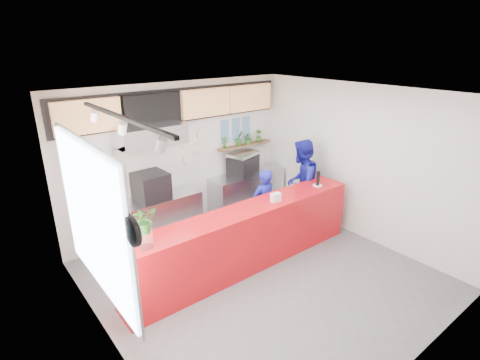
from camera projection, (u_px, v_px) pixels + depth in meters
floor at (261, 276)px, 6.29m from camera, size 5.00×5.00×0.00m
ceiling at (266, 95)px, 5.24m from camera, size 5.00×5.00×0.00m
wall_back at (181, 157)px, 7.60m from camera, size 5.00×0.00×5.00m
wall_left at (102, 246)px, 4.30m from camera, size 0.00×5.00×5.00m
wall_right at (359, 163)px, 7.23m from camera, size 0.00×5.00×5.00m
service_counter at (246, 238)px, 6.39m from camera, size 4.50×0.60×1.10m
cream_band at (178, 102)px, 7.20m from camera, size 5.00×0.02×0.80m
prep_bench at (156, 220)px, 7.27m from camera, size 1.80×0.60×0.90m
panini_oven at (151, 186)px, 7.01m from camera, size 0.60×0.60×0.51m
extraction_hood at (150, 135)px, 6.64m from camera, size 1.20×0.70×0.35m
hood_lip at (151, 145)px, 6.71m from camera, size 1.20×0.69×0.31m
right_bench at (247, 192)px, 8.62m from camera, size 1.80×0.60×0.90m
espresso_machine at (243, 165)px, 8.32m from camera, size 0.79×0.67×0.43m
espresso_tray at (243, 154)px, 8.23m from camera, size 0.79×0.65×0.06m
herb_shelf at (245, 145)px, 8.46m from camera, size 1.40×0.18×0.04m
menu_board_far_left at (88, 117)px, 6.12m from camera, size 1.10×0.10×0.55m
menu_board_mid_left at (153, 109)px, 6.80m from camera, size 1.10×0.10×0.55m
menu_board_mid_right at (206, 103)px, 7.47m from camera, size 1.10×0.10×0.55m
menu_board_far_right at (250, 98)px, 8.15m from camera, size 1.10×0.10×0.55m
soffit at (179, 105)px, 7.20m from camera, size 4.80×0.04×0.65m
window_pane at (93, 220)px, 4.47m from camera, size 0.04×2.20×1.90m
window_frame at (95, 220)px, 4.48m from camera, size 0.03×2.30×2.00m
wall_clock_rim at (132, 231)px, 3.48m from camera, size 0.05×0.30×0.30m
wall_clock_face at (136, 231)px, 3.49m from camera, size 0.02×0.26×0.26m
track_rail at (121, 117)px, 4.03m from camera, size 0.05×2.40×0.04m
dec_plate_a at (187, 144)px, 7.57m from camera, size 0.24×0.03×0.24m
dec_plate_b at (200, 146)px, 7.78m from camera, size 0.24×0.03×0.24m
dec_plate_c at (188, 158)px, 7.68m from camera, size 0.24×0.03×0.24m
dec_plate_d at (202, 134)px, 7.73m from camera, size 0.24×0.03×0.24m
photo_frame_a at (225, 126)px, 8.05m from camera, size 0.20×0.02×0.25m
photo_frame_b at (236, 124)px, 8.22m from camera, size 0.20×0.02×0.25m
photo_frame_c at (246, 122)px, 8.40m from camera, size 0.20×0.02×0.25m
photo_frame_d at (225, 137)px, 8.14m from camera, size 0.20×0.02×0.25m
photo_frame_e at (236, 135)px, 8.31m from camera, size 0.20×0.02×0.25m
photo_frame_f at (246, 133)px, 8.49m from camera, size 0.20×0.02×0.25m
staff_center at (263, 205)px, 7.24m from camera, size 0.54×0.36×1.45m
staff_right at (301, 184)px, 7.75m from camera, size 1.10×0.98×1.87m
herb_a at (225, 143)px, 8.07m from camera, size 0.16×0.14×0.26m
herb_b at (239, 138)px, 8.30m from camera, size 0.23×0.21×0.33m
herb_c at (249, 138)px, 8.47m from camera, size 0.29×0.27×0.27m
herb_d at (259, 136)px, 8.65m from camera, size 0.17×0.16×0.27m
glass_vase at (146, 239)px, 5.01m from camera, size 0.27×0.27×0.25m
basil_vase at (144, 220)px, 4.91m from camera, size 0.34×0.30×0.38m
napkin_holder at (276, 197)px, 6.46m from camera, size 0.18×0.12×0.15m
white_plate at (317, 185)px, 7.18m from camera, size 0.19×0.19×0.01m
pepper_mill at (318, 178)px, 7.13m from camera, size 0.09×0.09×0.28m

